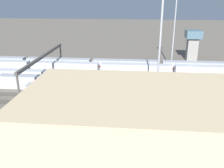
{
  "coord_description": "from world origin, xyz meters",
  "views": [
    {
      "loc": [
        -6.68,
        68.77,
        25.79
      ],
      "look_at": [
        -0.59,
        5.8,
        2.5
      ],
      "focal_mm": 39.54,
      "sensor_mm": 36.0,
      "label": 1
    }
  ],
  "objects_px": {
    "train_on_track_3": "(103,78)",
    "train_on_track_0": "(126,65)",
    "signal_gantry": "(43,59)",
    "train_on_track_4": "(76,83)",
    "light_mast_1": "(161,26)",
    "train_on_track_6": "(176,99)",
    "train_on_track_1": "(132,69)",
    "control_tower": "(193,43)",
    "maintenance_shed": "(216,132)",
    "light_mast_0": "(175,20)"
  },
  "relations": [
    {
      "from": "train_on_track_3",
      "to": "train_on_track_0",
      "type": "distance_m",
      "value": 16.18
    },
    {
      "from": "light_mast_0",
      "to": "light_mast_1",
      "type": "distance_m",
      "value": 36.95
    },
    {
      "from": "train_on_track_0",
      "to": "signal_gantry",
      "type": "xyz_separation_m",
      "value": [
        23.87,
        15.0,
        5.66
      ]
    },
    {
      "from": "train_on_track_3",
      "to": "maintenance_shed",
      "type": "xyz_separation_m",
      "value": [
        -21.86,
        34.85,
        4.03
      ]
    },
    {
      "from": "train_on_track_0",
      "to": "train_on_track_3",
      "type": "bearing_deg",
      "value": 68.02
    },
    {
      "from": "train_on_track_4",
      "to": "signal_gantry",
      "type": "distance_m",
      "value": 13.04
    },
    {
      "from": "train_on_track_1",
      "to": "light_mast_1",
      "type": "xyz_separation_m",
      "value": [
        -6.0,
        27.55,
        17.53
      ]
    },
    {
      "from": "train_on_track_3",
      "to": "light_mast_1",
      "type": "relative_size",
      "value": 2.27
    },
    {
      "from": "train_on_track_4",
      "to": "light_mast_0",
      "type": "relative_size",
      "value": 3.34
    },
    {
      "from": "light_mast_0",
      "to": "maintenance_shed",
      "type": "distance_m",
      "value": 54.48
    },
    {
      "from": "light_mast_1",
      "to": "train_on_track_6",
      "type": "bearing_deg",
      "value": -152.0
    },
    {
      "from": "maintenance_shed",
      "to": "signal_gantry",
      "type": "bearing_deg",
      "value": -41.29
    },
    {
      "from": "maintenance_shed",
      "to": "train_on_track_3",
      "type": "bearing_deg",
      "value": -57.9
    },
    {
      "from": "light_mast_1",
      "to": "control_tower",
      "type": "relative_size",
      "value": 2.57
    },
    {
      "from": "train_on_track_4",
      "to": "maintenance_shed",
      "type": "relative_size",
      "value": 1.55
    },
    {
      "from": "signal_gantry",
      "to": "control_tower",
      "type": "bearing_deg",
      "value": -147.57
    },
    {
      "from": "train_on_track_3",
      "to": "train_on_track_4",
      "type": "bearing_deg",
      "value": 35.04
    },
    {
      "from": "light_mast_1",
      "to": "train_on_track_3",
      "type": "bearing_deg",
      "value": -50.8
    },
    {
      "from": "train_on_track_0",
      "to": "signal_gantry",
      "type": "relative_size",
      "value": 3.42
    },
    {
      "from": "train_on_track_6",
      "to": "control_tower",
      "type": "height_order",
      "value": "control_tower"
    },
    {
      "from": "signal_gantry",
      "to": "train_on_track_4",
      "type": "bearing_deg",
      "value": 154.92
    },
    {
      "from": "signal_gantry",
      "to": "train_on_track_1",
      "type": "bearing_deg",
      "value": -159.06
    },
    {
      "from": "train_on_track_4",
      "to": "signal_gantry",
      "type": "height_order",
      "value": "signal_gantry"
    },
    {
      "from": "light_mast_0",
      "to": "train_on_track_3",
      "type": "bearing_deg",
      "value": 39.65
    },
    {
      "from": "signal_gantry",
      "to": "control_tower",
      "type": "xyz_separation_m",
      "value": [
        -49.69,
        -31.57,
        -0.45
      ]
    },
    {
      "from": "train_on_track_3",
      "to": "train_on_track_6",
      "type": "distance_m",
      "value": 24.3
    },
    {
      "from": "train_on_track_3",
      "to": "light_mast_1",
      "type": "distance_m",
      "value": 28.67
    },
    {
      "from": "signal_gantry",
      "to": "maintenance_shed",
      "type": "xyz_separation_m",
      "value": [
        -39.67,
        34.85,
        -1.6
      ]
    },
    {
      "from": "train_on_track_1",
      "to": "light_mast_0",
      "type": "bearing_deg",
      "value": -148.79
    },
    {
      "from": "train_on_track_3",
      "to": "train_on_track_1",
      "type": "distance_m",
      "value": 13.0
    },
    {
      "from": "maintenance_shed",
      "to": "control_tower",
      "type": "xyz_separation_m",
      "value": [
        -10.02,
        -66.42,
        1.15
      ]
    },
    {
      "from": "light_mast_1",
      "to": "signal_gantry",
      "type": "height_order",
      "value": "light_mast_1"
    },
    {
      "from": "light_mast_1",
      "to": "maintenance_shed",
      "type": "height_order",
      "value": "light_mast_1"
    },
    {
      "from": "train_on_track_4",
      "to": "light_mast_0",
      "type": "height_order",
      "value": "light_mast_0"
    },
    {
      "from": "train_on_track_0",
      "to": "train_on_track_4",
      "type": "distance_m",
      "value": 23.96
    },
    {
      "from": "train_on_track_3",
      "to": "train_on_track_1",
      "type": "height_order",
      "value": "train_on_track_1"
    },
    {
      "from": "maintenance_shed",
      "to": "control_tower",
      "type": "height_order",
      "value": "control_tower"
    },
    {
      "from": "light_mast_0",
      "to": "maintenance_shed",
      "type": "xyz_separation_m",
      "value": [
        0.42,
        53.31,
        -11.23
      ]
    },
    {
      "from": "train_on_track_3",
      "to": "control_tower",
      "type": "distance_m",
      "value": 45.16
    },
    {
      "from": "train_on_track_1",
      "to": "train_on_track_6",
      "type": "bearing_deg",
      "value": 113.36
    },
    {
      "from": "train_on_track_6",
      "to": "train_on_track_0",
      "type": "xyz_separation_m",
      "value": [
        13.05,
        -30.0,
        -0.62
      ]
    },
    {
      "from": "train_on_track_6",
      "to": "light_mast_1",
      "type": "bearing_deg",
      "value": 28.0
    },
    {
      "from": "train_on_track_1",
      "to": "control_tower",
      "type": "bearing_deg",
      "value": -137.54
    },
    {
      "from": "signal_gantry",
      "to": "maintenance_shed",
      "type": "relative_size",
      "value": 0.6
    },
    {
      "from": "train_on_track_1",
      "to": "light_mast_0",
      "type": "distance_m",
      "value": 22.31
    },
    {
      "from": "light_mast_0",
      "to": "maintenance_shed",
      "type": "relative_size",
      "value": 0.46
    },
    {
      "from": "train_on_track_1",
      "to": "train_on_track_4",
      "type": "xyz_separation_m",
      "value": [
        15.44,
        15.0,
        0.01
      ]
    },
    {
      "from": "train_on_track_6",
      "to": "train_on_track_1",
      "type": "relative_size",
      "value": 0.62
    },
    {
      "from": "light_mast_0",
      "to": "train_on_track_4",
      "type": "bearing_deg",
      "value": 38.59
    },
    {
      "from": "train_on_track_6",
      "to": "light_mast_1",
      "type": "relative_size",
      "value": 2.27
    }
  ]
}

